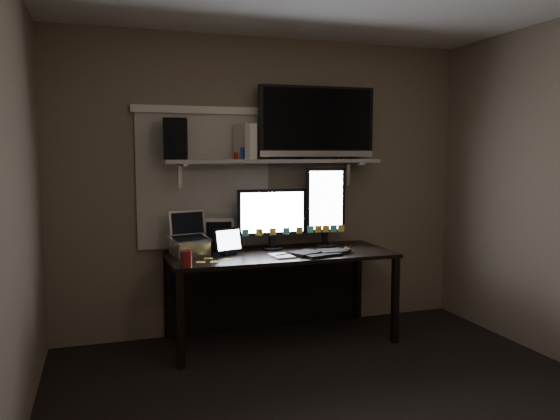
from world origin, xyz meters
name	(u,v)px	position (x,y,z in m)	size (l,w,h in m)	color
back_wall	(267,186)	(0.00, 1.80, 1.25)	(3.60, 3.60, 0.00)	#746753
left_wall	(0,216)	(-1.80, 0.00, 1.25)	(3.60, 3.60, 0.00)	#746753
window_blinds	(204,181)	(-0.55, 1.79, 1.30)	(1.10, 0.02, 1.10)	silver
desk	(276,271)	(0.00, 1.55, 0.55)	(1.80, 0.75, 0.73)	black
wall_shelf	(273,161)	(0.00, 1.62, 1.46)	(1.80, 0.35, 0.03)	#A0A09C
monitor_landscape	(272,219)	(-0.02, 1.59, 0.99)	(0.59, 0.06, 0.52)	black
monitor_portrait	(325,207)	(0.45, 1.59, 1.08)	(0.35, 0.06, 0.69)	black
keyboard	(319,253)	(0.26, 1.26, 0.74)	(0.45, 0.18, 0.03)	black
mouse	(347,250)	(0.52, 1.28, 0.75)	(0.07, 0.11, 0.04)	black
notepad	(282,256)	(-0.05, 1.26, 0.74)	(0.15, 0.21, 0.01)	silver
tablet	(228,242)	(-0.43, 1.45, 0.84)	(0.25, 0.10, 0.22)	black
file_sorter	(219,235)	(-0.46, 1.66, 0.86)	(0.20, 0.09, 0.26)	black
laptop	(190,234)	(-0.72, 1.52, 0.90)	(0.30, 0.24, 0.34)	#B8B9BE
cup	(186,259)	(-0.81, 1.10, 0.79)	(0.08, 0.08, 0.12)	maroon
sticky_notes	(211,260)	(-0.60, 1.31, 0.73)	(0.28, 0.20, 0.00)	gold
tv	(317,123)	(0.39, 1.64, 1.79)	(1.02, 0.18, 0.61)	black
game_console	(245,142)	(-0.24, 1.64, 1.62)	(0.07, 0.24, 0.29)	silver
speaker	(176,139)	(-0.80, 1.62, 1.64)	(0.17, 0.21, 0.32)	black
bottles	(245,152)	(-0.25, 1.57, 1.54)	(0.20, 0.04, 0.13)	#A50F0C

